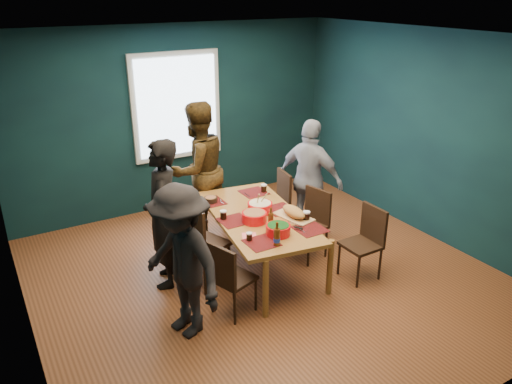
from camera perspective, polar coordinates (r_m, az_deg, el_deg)
room at (r=5.56m, az=-0.38°, el=3.70°), size 5.01×5.01×2.71m
dining_table at (r=5.80m, az=0.15°, el=-3.24°), size 1.21×1.99×0.71m
chair_left_far at (r=6.11m, az=-9.24°, el=-2.77°), size 0.55×0.55×1.01m
chair_left_mid at (r=5.54m, az=-6.68°, el=-5.42°), size 0.58×0.58×1.00m
chair_left_near at (r=5.08m, az=-3.18°, el=-9.40°), size 0.47×0.47×0.82m
chair_right_far at (r=6.73m, az=2.47°, el=-0.72°), size 0.45×0.45×0.88m
chair_right_mid at (r=6.21m, az=6.47°, el=-2.99°), size 0.47×0.47×0.87m
chair_right_near at (r=5.88m, az=12.53°, el=-5.04°), size 0.39×0.39×0.86m
person_far_left at (r=5.55m, az=-10.60°, el=-2.54°), size 0.61×0.73×1.70m
person_back at (r=6.66m, az=-6.67°, el=2.55°), size 1.02×0.88×1.82m
person_right at (r=6.60m, az=6.20°, el=1.42°), size 0.74×1.02×1.61m
person_near_left at (r=4.75m, az=-8.48°, el=-7.92°), size 0.82×1.12×1.55m
bowl_salad at (r=5.59m, az=-0.20°, el=-2.83°), size 0.28×0.28×0.12m
bowl_dumpling at (r=5.82m, az=0.45°, el=-1.73°), size 0.29×0.29×0.27m
bowl_herbs at (r=5.31m, az=2.55°, el=-4.28°), size 0.27×0.27×0.12m
cutting_board at (r=5.70m, az=4.33°, el=-2.40°), size 0.33×0.60×0.13m
small_bowl at (r=6.12m, az=-5.20°, el=-0.86°), size 0.16×0.16×0.07m
beer_bottle_a at (r=5.08m, az=2.40°, el=-5.18°), size 0.07×0.07×0.26m
beer_bottle_b at (r=5.46m, az=1.71°, el=-3.16°), size 0.06×0.06×0.23m
cola_glass_a at (r=5.19m, az=-0.78°, el=-5.08°), size 0.06×0.06×0.09m
cola_glass_b at (r=5.64m, az=5.79°, el=-2.70°), size 0.08×0.08×0.11m
cola_glass_c at (r=6.39m, az=0.90°, el=0.47°), size 0.08×0.08×0.10m
cola_glass_d at (r=5.66m, az=-3.75°, el=-2.58°), size 0.08×0.08×0.11m
napkin_a at (r=6.02m, az=3.01°, el=-1.56°), size 0.16×0.16×0.00m
napkin_b at (r=5.30m, az=-0.78°, el=-5.03°), size 0.20×0.20×0.00m
napkin_c at (r=5.45m, az=7.13°, el=-4.42°), size 0.15×0.15×0.00m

